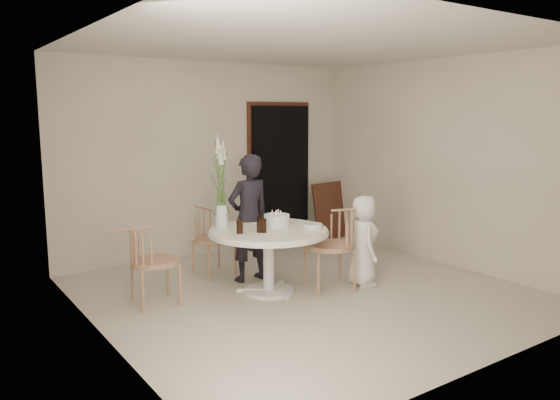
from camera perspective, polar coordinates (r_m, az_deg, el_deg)
ground at (r=6.21m, az=2.84°, el=-9.62°), size 4.50×4.50×0.00m
room_shell at (r=5.90m, az=2.97°, el=5.46°), size 4.50×4.50×4.50m
doorway at (r=8.39m, az=0.02°, el=2.62°), size 1.00×0.10×2.10m
door_trim at (r=8.42m, az=-0.13°, el=3.05°), size 1.12×0.03×2.22m
table at (r=6.05m, az=-1.20°, el=-4.07°), size 1.33×1.33×0.73m
picture_frame at (r=8.76m, az=5.24°, el=-1.11°), size 0.70×0.29×0.90m
chair_far at (r=6.89m, az=-7.46°, el=-3.23°), size 0.48×0.52×0.83m
chair_right at (r=6.25m, az=6.36°, el=-3.82°), size 0.65×0.62×0.93m
chair_left at (r=5.81m, az=-14.09°, el=-5.56°), size 0.54×0.50×0.85m
girl at (r=6.48m, az=-3.28°, el=-1.90°), size 0.57×0.39×1.52m
boy at (r=6.41m, az=8.70°, el=-4.22°), size 0.52×0.61×1.06m
birthday_cake at (r=6.12m, az=-0.35°, el=-2.15°), size 0.29×0.29×0.19m
cola_tumbler_a at (r=5.82m, az=-1.76°, el=-2.71°), size 0.08×0.08×0.15m
cola_tumbler_b at (r=5.82m, az=-2.14°, el=-2.77°), size 0.08×0.08×0.13m
cola_tumbler_c at (r=5.78m, az=-4.23°, el=-2.78°), size 0.08×0.08×0.15m
cola_tumbler_d at (r=5.95m, az=-2.14°, el=-2.45°), size 0.09×0.09×0.14m
plate_stack at (r=6.05m, az=3.46°, el=-2.72°), size 0.27×0.27×0.05m
flower_vase at (r=6.00m, az=-6.20°, el=1.67°), size 0.14×0.14×1.04m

